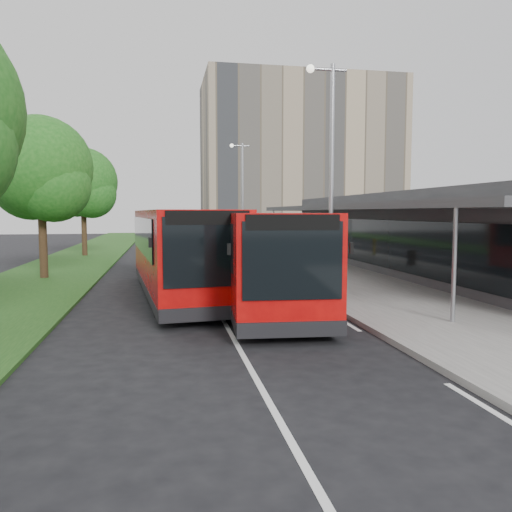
{
  "coord_description": "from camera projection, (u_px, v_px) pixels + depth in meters",
  "views": [
    {
      "loc": [
        -1.63,
        -14.89,
        3.05
      ],
      "look_at": [
        1.61,
        2.54,
        1.5
      ],
      "focal_mm": 35.0,
      "sensor_mm": 36.0,
      "label": 1
    }
  ],
  "objects": [
    {
      "name": "kerb_dashes",
      "position": [
        237.0,
        257.0,
        34.35
      ],
      "size": [
        0.12,
        56.0,
        0.01
      ],
      "color": "silver",
      "rests_on": "ground"
    },
    {
      "name": "lane_centre_line",
      "position": [
        192.0,
        263.0,
        29.83
      ],
      "size": [
        0.12,
        70.0,
        0.01
      ],
      "primitive_type": "cube",
      "color": "silver",
      "rests_on": "ground"
    },
    {
      "name": "station_building",
      "position": [
        419.0,
        233.0,
        24.77
      ],
      "size": [
        7.7,
        26.0,
        4.0
      ],
      "color": "#2F2F32",
      "rests_on": "ground"
    },
    {
      "name": "bollard",
      "position": [
        258.0,
        248.0,
        32.44
      ],
      "size": [
        0.23,
        0.23,
        1.14
      ],
      "primitive_type": "cylinder",
      "rotation": [
        0.0,
        0.0,
        -0.29
      ],
      "color": "yellow",
      "rests_on": "pavement"
    },
    {
      "name": "bus_second",
      "position": [
        180.0,
        252.0,
        18.13
      ],
      "size": [
        3.9,
        11.25,
        3.13
      ],
      "rotation": [
        0.0,
        0.0,
        0.1
      ],
      "color": "#BD0C0A",
      "rests_on": "ground"
    },
    {
      "name": "tree_mid",
      "position": [
        41.0,
        174.0,
        22.32
      ],
      "size": [
        4.59,
        4.59,
        7.36
      ],
      "color": "#312213",
      "rests_on": "ground"
    },
    {
      "name": "tree_far",
      "position": [
        83.0,
        186.0,
        34.07
      ],
      "size": [
        4.65,
        4.65,
        7.47
      ],
      "color": "#312213",
      "rests_on": "ground"
    },
    {
      "name": "litter_bin",
      "position": [
        291.0,
        260.0,
        26.39
      ],
      "size": [
        0.57,
        0.57,
        0.82
      ],
      "primitive_type": "cylinder",
      "rotation": [
        0.0,
        0.0,
        0.29
      ],
      "color": "#372416",
      "rests_on": "pavement"
    },
    {
      "name": "car_far",
      "position": [
        162.0,
        233.0,
        58.88
      ],
      "size": [
        1.35,
        3.83,
        1.26
      ],
      "primitive_type": "imported",
      "rotation": [
        0.0,
        0.0,
        0.0
      ],
      "color": "navy",
      "rests_on": "ground"
    },
    {
      "name": "office_block",
      "position": [
        299.0,
        161.0,
        58.04
      ],
      "size": [
        22.0,
        12.0,
        18.0
      ],
      "primitive_type": "cube",
      "color": "tan",
      "rests_on": "ground"
    },
    {
      "name": "grass_verge",
      "position": [
        83.0,
        257.0,
        33.46
      ],
      "size": [
        5.0,
        80.0,
        0.1
      ],
      "primitive_type": "cube",
      "color": "#184415",
      "rests_on": "ground"
    },
    {
      "name": "lamp_post_far",
      "position": [
        241.0,
        190.0,
        37.03
      ],
      "size": [
        1.44,
        0.28,
        8.0
      ],
      "color": "gray",
      "rests_on": "pavement"
    },
    {
      "name": "lamp_post_near",
      "position": [
        329.0,
        165.0,
        17.44
      ],
      "size": [
        1.44,
        0.28,
        8.0
      ],
      "color": "gray",
      "rests_on": "pavement"
    },
    {
      "name": "car_near",
      "position": [
        199.0,
        236.0,
        52.11
      ],
      "size": [
        1.93,
        3.76,
        1.22
      ],
      "primitive_type": "imported",
      "rotation": [
        0.0,
        0.0,
        -0.14
      ],
      "color": "#54180C",
      "rests_on": "ground"
    },
    {
      "name": "pavement",
      "position": [
        272.0,
        254.0,
        35.82
      ],
      "size": [
        5.0,
        80.0,
        0.15
      ],
      "primitive_type": "cube",
      "color": "slate",
      "rests_on": "ground"
    },
    {
      "name": "bus_main",
      "position": [
        263.0,
        258.0,
        16.47
      ],
      "size": [
        3.49,
        10.88,
        3.03
      ],
      "rotation": [
        0.0,
        0.0,
        -0.07
      ],
      "color": "#BD0C0A",
      "rests_on": "ground"
    },
    {
      "name": "ground",
      "position": [
        219.0,
        313.0,
        15.14
      ],
      "size": [
        120.0,
        120.0,
        0.0
      ],
      "primitive_type": "plane",
      "color": "black",
      "rests_on": "ground"
    }
  ]
}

